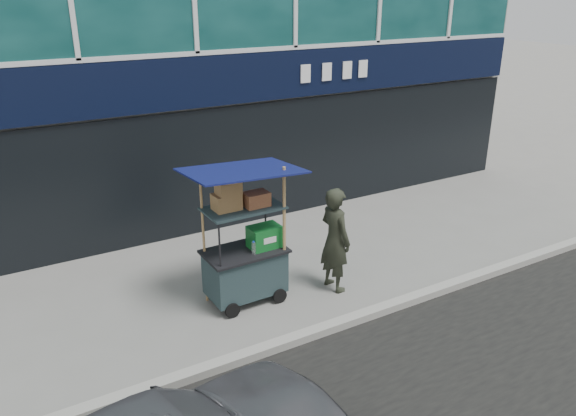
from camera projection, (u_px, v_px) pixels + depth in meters
ground at (313, 327)px, 7.95m from camera, size 80.00×80.00×0.00m
curb at (321, 330)px, 7.77m from camera, size 80.00×0.18×0.12m
vendor_cart at (246, 255)px, 8.37m from camera, size 1.63×1.16×2.18m
vendor_man at (335, 239)px, 8.68m from camera, size 0.45×0.65×1.69m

